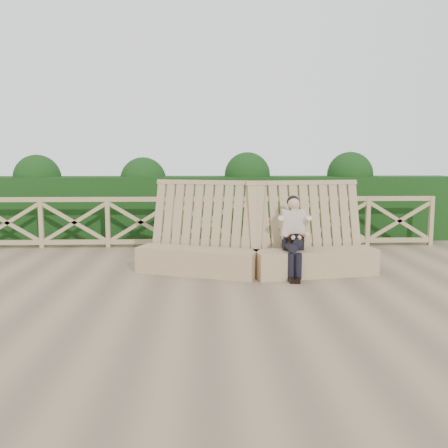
{
  "coord_description": "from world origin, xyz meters",
  "views": [
    {
      "loc": [
        -0.04,
        -7.33,
        1.9
      ],
      "look_at": [
        0.26,
        0.4,
        0.9
      ],
      "focal_mm": 40.0,
      "sensor_mm": 36.0,
      "label": 1
    }
  ],
  "objects": [
    {
      "name": "hedge",
      "position": [
        0.0,
        4.7,
        0.75
      ],
      "size": [
        12.0,
        1.2,
        1.5
      ],
      "primitive_type": "cube",
      "color": "black",
      "rests_on": "ground"
    },
    {
      "name": "woman",
      "position": [
        1.4,
        0.62,
        0.71
      ],
      "size": [
        0.37,
        0.79,
        1.32
      ],
      "rotation": [
        0.0,
        0.0,
        -0.0
      ],
      "color": "black",
      "rests_on": "ground"
    },
    {
      "name": "bench",
      "position": [
        0.82,
        0.84,
        0.39
      ],
      "size": [
        4.03,
        1.42,
        1.57
      ],
      "rotation": [
        0.0,
        0.0,
        -0.09
      ],
      "color": "#8F7452",
      "rests_on": "ground"
    },
    {
      "name": "guardrail",
      "position": [
        0.0,
        3.5,
        0.55
      ],
      "size": [
        10.1,
        0.09,
        1.1
      ],
      "color": "#968157",
      "rests_on": "ground"
    },
    {
      "name": "ground",
      "position": [
        0.0,
        0.0,
        0.0
      ],
      "size": [
        60.0,
        60.0,
        0.0
      ],
      "primitive_type": "plane",
      "color": "brown",
      "rests_on": "ground"
    }
  ]
}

